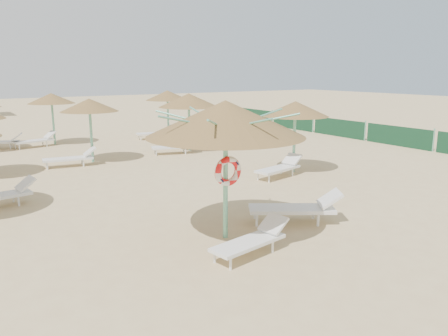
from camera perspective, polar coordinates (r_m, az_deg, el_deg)
ground at (r=10.07m, az=2.41°, el=-9.25°), size 120.00×120.00×0.00m
main_palapa at (r=9.50m, az=0.20°, el=6.41°), size 3.49×3.49×3.13m
lounger_main_a at (r=9.18m, az=3.75°, el=-9.33°), size 1.92×0.87×0.67m
lounger_main_b at (r=11.13m, az=9.61°, el=-5.10°), size 2.29×1.80×0.83m
palapa_field at (r=19.15m, az=-17.57°, el=7.69°), size 14.50×14.01×2.72m
windbreak_fence at (r=26.40m, az=14.81°, el=5.09°), size 0.08×19.84×1.10m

